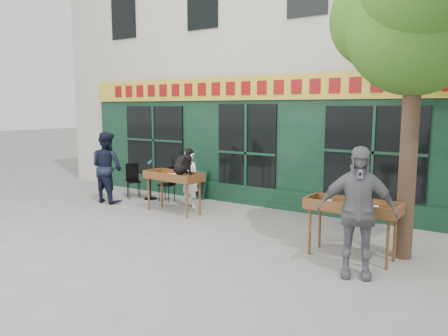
{
  "coord_description": "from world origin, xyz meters",
  "views": [
    {
      "loc": [
        5.74,
        -7.29,
        2.52
      ],
      "look_at": [
        0.52,
        0.5,
        1.21
      ],
      "focal_mm": 35.0,
      "sensor_mm": 36.0,
      "label": 1
    }
  ],
  "objects_px": {
    "man_right": "(357,212)",
    "man_left": "(107,167)",
    "book_cart_center": "(173,179)",
    "woman": "(190,179)",
    "dog": "(183,161)",
    "book_cart_right": "(352,210)",
    "bistro_table": "(150,180)"
  },
  "relations": [
    {
      "from": "book_cart_right",
      "to": "bistro_table",
      "type": "relative_size",
      "value": 1.99
    },
    {
      "from": "bistro_table",
      "to": "book_cart_right",
      "type": "bearing_deg",
      "value": -14.83
    },
    {
      "from": "book_cart_right",
      "to": "man_left",
      "type": "bearing_deg",
      "value": 175.14
    },
    {
      "from": "dog",
      "to": "book_cart_right",
      "type": "height_order",
      "value": "dog"
    },
    {
      "from": "dog",
      "to": "woman",
      "type": "distance_m",
      "value": 0.96
    },
    {
      "from": "book_cart_center",
      "to": "man_right",
      "type": "distance_m",
      "value": 5.11
    },
    {
      "from": "book_cart_right",
      "to": "man_left",
      "type": "distance_m",
      "value": 6.84
    },
    {
      "from": "man_right",
      "to": "man_left",
      "type": "height_order",
      "value": "man_right"
    },
    {
      "from": "book_cart_center",
      "to": "bistro_table",
      "type": "height_order",
      "value": "book_cart_center"
    },
    {
      "from": "woman",
      "to": "dog",
      "type": "bearing_deg",
      "value": 121.75
    },
    {
      "from": "book_cart_center",
      "to": "man_left",
      "type": "xyz_separation_m",
      "value": [
        -2.23,
        -0.08,
        0.12
      ]
    },
    {
      "from": "dog",
      "to": "man_right",
      "type": "relative_size",
      "value": 0.3
    },
    {
      "from": "woman",
      "to": "man_left",
      "type": "xyz_separation_m",
      "value": [
        -2.23,
        -0.73,
        0.21
      ]
    },
    {
      "from": "book_cart_right",
      "to": "dog",
      "type": "bearing_deg",
      "value": 171.06
    },
    {
      "from": "book_cart_center",
      "to": "man_right",
      "type": "height_order",
      "value": "man_right"
    },
    {
      "from": "man_right",
      "to": "book_cart_right",
      "type": "bearing_deg",
      "value": 92.94
    },
    {
      "from": "woman",
      "to": "man_right",
      "type": "distance_m",
      "value": 5.35
    },
    {
      "from": "book_cart_center",
      "to": "bistro_table",
      "type": "distance_m",
      "value": 1.76
    },
    {
      "from": "woman",
      "to": "book_cart_right",
      "type": "relative_size",
      "value": 0.97
    },
    {
      "from": "book_cart_center",
      "to": "man_right",
      "type": "xyz_separation_m",
      "value": [
        4.87,
        -1.55,
        0.16
      ]
    },
    {
      "from": "dog",
      "to": "book_cart_right",
      "type": "xyz_separation_m",
      "value": [
        4.22,
        -0.75,
        -0.47
      ]
    },
    {
      "from": "book_cart_center",
      "to": "dog",
      "type": "distance_m",
      "value": 0.59
    },
    {
      "from": "woman",
      "to": "man_right",
      "type": "xyz_separation_m",
      "value": [
        4.87,
        -2.2,
        0.25
      ]
    },
    {
      "from": "dog",
      "to": "book_cart_right",
      "type": "distance_m",
      "value": 4.31
    },
    {
      "from": "book_cart_center",
      "to": "dog",
      "type": "relative_size",
      "value": 2.58
    },
    {
      "from": "book_cart_right",
      "to": "man_left",
      "type": "xyz_separation_m",
      "value": [
        -6.8,
        0.71,
        0.12
      ]
    },
    {
      "from": "book_cart_center",
      "to": "man_left",
      "type": "relative_size",
      "value": 0.82
    },
    {
      "from": "book_cart_center",
      "to": "bistro_table",
      "type": "xyz_separation_m",
      "value": [
        -1.53,
        0.82,
        -0.28
      ]
    },
    {
      "from": "man_left",
      "to": "dog",
      "type": "bearing_deg",
      "value": -178.83
    },
    {
      "from": "book_cart_center",
      "to": "man_left",
      "type": "height_order",
      "value": "man_left"
    },
    {
      "from": "book_cart_right",
      "to": "bistro_table",
      "type": "bearing_deg",
      "value": 166.31
    },
    {
      "from": "book_cart_right",
      "to": "bistro_table",
      "type": "xyz_separation_m",
      "value": [
        -6.1,
        1.61,
        -0.28
      ]
    }
  ]
}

